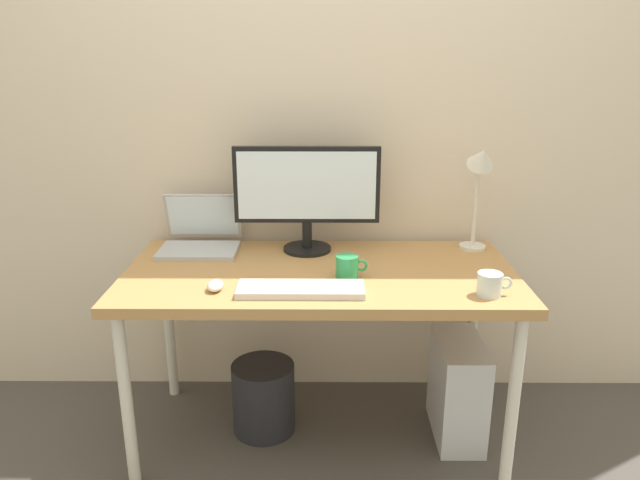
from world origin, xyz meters
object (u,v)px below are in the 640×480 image
at_px(coffee_mug, 347,267).
at_px(computer_tower, 458,389).
at_px(monitor, 307,192).
at_px(laptop, 201,236).
at_px(desk_lamp, 480,174).
at_px(wastebasket, 264,397).
at_px(keyboard, 301,289).
at_px(glass_cup, 490,284).
at_px(desk, 320,284).
at_px(mouse, 215,285).

bearing_deg(coffee_mug, computer_tower, 10.22).
distance_m(monitor, laptop, 0.49).
bearing_deg(desk_lamp, laptop, 179.03).
bearing_deg(laptop, computer_tower, -12.99).
relative_size(monitor, wastebasket, 1.98).
height_order(keyboard, computer_tower, keyboard).
bearing_deg(glass_cup, desk, 157.38).
xyz_separation_m(desk, computer_tower, (0.56, 0.01, -0.46)).
distance_m(laptop, desk_lamp, 1.18).
bearing_deg(desk_lamp, computer_tower, -109.42).
relative_size(keyboard, computer_tower, 1.05).
bearing_deg(desk, computer_tower, 0.67).
bearing_deg(wastebasket, glass_cup, -18.69).
xyz_separation_m(desk_lamp, mouse, (-1.01, -0.44, -0.31)).
xyz_separation_m(monitor, wastebasket, (-0.18, -0.20, -0.83)).
bearing_deg(computer_tower, monitor, 159.94).
bearing_deg(mouse, wastebasket, 61.35).
height_order(desk_lamp, computer_tower, desk_lamp).
xyz_separation_m(monitor, glass_cup, (0.64, -0.48, -0.21)).
height_order(monitor, glass_cup, monitor).
bearing_deg(wastebasket, laptop, 140.76).
bearing_deg(coffee_mug, monitor, 116.87).
bearing_deg(glass_cup, monitor, 143.29).
bearing_deg(mouse, glass_cup, -2.41).
bearing_deg(desk, desk_lamp, 19.93).
height_order(monitor, wastebasket, monitor).
bearing_deg(mouse, laptop, 106.92).
bearing_deg(keyboard, coffee_mug, 41.64).
relative_size(monitor, mouse, 6.60).
xyz_separation_m(keyboard, computer_tower, (0.63, 0.23, -0.53)).
bearing_deg(desk, glass_cup, -22.62).
height_order(mouse, computer_tower, mouse).
bearing_deg(desk, keyboard, -106.18).
bearing_deg(laptop, wastebasket, -39.24).
relative_size(monitor, coffee_mug, 5.03).
xyz_separation_m(glass_cup, computer_tower, (-0.02, 0.25, -0.56)).
bearing_deg(desk_lamp, monitor, -179.94).
relative_size(laptop, coffee_mug, 2.71).
distance_m(desk_lamp, keyboard, 0.90).
height_order(monitor, laptop, monitor).
height_order(desk, desk_lamp, desk_lamp).
bearing_deg(mouse, desk_lamp, 23.38).
height_order(desk, mouse, mouse).
distance_m(laptop, computer_tower, 1.24).
height_order(glass_cup, computer_tower, glass_cup).
xyz_separation_m(desk, desk_lamp, (0.64, 0.23, 0.39)).
bearing_deg(glass_cup, mouse, 177.59).
distance_m(desk_lamp, coffee_mug, 0.69).
height_order(laptop, mouse, laptop).
relative_size(desk_lamp, mouse, 5.10).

